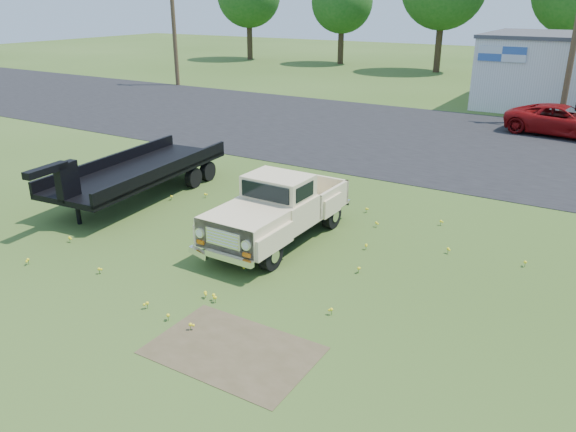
{
  "coord_description": "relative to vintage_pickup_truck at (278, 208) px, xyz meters",
  "views": [
    {
      "loc": [
        6.86,
        -9.91,
        6.04
      ],
      "look_at": [
        0.26,
        1.0,
        1.07
      ],
      "focal_mm": 35.0,
      "sensor_mm": 36.0,
      "label": 1
    }
  ],
  "objects": [
    {
      "name": "vintage_pickup_truck",
      "position": [
        0.0,
        0.0,
        0.0
      ],
      "size": [
        2.03,
        5.04,
        1.82
      ],
      "primitive_type": null,
      "rotation": [
        0.0,
        0.0,
        -0.02
      ],
      "color": "beige",
      "rests_on": "ground"
    },
    {
      "name": "dirt_patch_a",
      "position": [
        1.95,
        -4.69,
        -0.91
      ],
      "size": [
        3.0,
        2.0,
        0.01
      ],
      "primitive_type": "cube",
      "color": "#4C4128",
      "rests_on": "ground"
    },
    {
      "name": "dirt_patch_b",
      "position": [
        -1.55,
        1.81,
        -0.91
      ],
      "size": [
        2.2,
        1.6,
        0.01
      ],
      "primitive_type": "cube",
      "color": "#4C4128",
      "rests_on": "ground"
    },
    {
      "name": "treeline_b",
      "position": [
        -17.55,
        39.31,
        4.76
      ],
      "size": [
        5.76,
        5.76,
        8.57
      ],
      "color": "#392A1A",
      "rests_on": "ground"
    },
    {
      "name": "ground",
      "position": [
        0.45,
        -1.69,
        -0.91
      ],
      "size": [
        140.0,
        140.0,
        0.0
      ],
      "primitive_type": "plane",
      "color": "#334F19",
      "rests_on": "ground"
    },
    {
      "name": "flatbed_trailer",
      "position": [
        -5.74,
        0.71,
        0.06
      ],
      "size": [
        2.99,
        7.27,
        1.93
      ],
      "primitive_type": null,
      "rotation": [
        0.0,
        0.0,
        0.09
      ],
      "color": "black",
      "rests_on": "ground"
    },
    {
      "name": "red_pickup",
      "position": [
        4.8,
        17.21,
        -0.22
      ],
      "size": [
        5.2,
        2.85,
        1.38
      ],
      "primitive_type": "imported",
      "rotation": [
        0.0,
        0.0,
        1.45
      ],
      "color": "maroon",
      "rests_on": "ground"
    },
    {
      "name": "utility_pole_west",
      "position": [
        -21.55,
        20.31,
        3.69
      ],
      "size": [
        1.6,
        0.3,
        9.0
      ],
      "color": "#4C3B23",
      "rests_on": "ground"
    },
    {
      "name": "utility_pole_mid",
      "position": [
        4.45,
        20.31,
        3.69
      ],
      "size": [
        1.6,
        0.3,
        9.0
      ],
      "color": "#4C3B23",
      "rests_on": "ground"
    },
    {
      "name": "asphalt_lot",
      "position": [
        0.45,
        13.31,
        -0.91
      ],
      "size": [
        90.0,
        14.0,
        0.02
      ],
      "primitive_type": "cube",
      "color": "black",
      "rests_on": "ground"
    }
  ]
}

